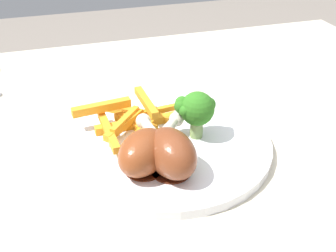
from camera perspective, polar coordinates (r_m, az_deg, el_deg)
name	(u,v)px	position (r m, az deg, el deg)	size (l,w,h in m)	color
dining_table	(172,194)	(0.64, 0.62, -9.40)	(0.96, 0.71, 0.71)	beige
dinner_plate	(168,143)	(0.53, 0.00, -2.40)	(0.26, 0.26, 0.01)	white
broccoli_floret_front	(196,109)	(0.51, 3.93, 2.34)	(0.05, 0.04, 0.06)	#7E9F5A
carrot_fries_pile	(131,120)	(0.54, -5.11, 0.87)	(0.14, 0.12, 0.03)	orange
chicken_drumstick_near	(170,151)	(0.46, 0.22, -3.54)	(0.06, 0.13, 0.05)	#532111
chicken_drumstick_far	(146,150)	(0.46, -3.09, -3.37)	(0.11, 0.11, 0.05)	#5C2411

